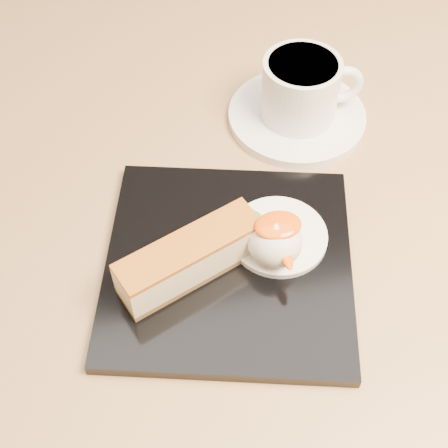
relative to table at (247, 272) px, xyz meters
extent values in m
plane|color=brown|center=(0.00, 0.00, -0.56)|extent=(5.00, 5.00, 0.00)
cylinder|color=black|center=(0.00, 0.00, -0.55)|extent=(0.48, 0.48, 0.02)
cylinder|color=black|center=(0.00, 0.00, -0.21)|extent=(0.08, 0.08, 0.66)
cube|color=olive|center=(0.00, 0.00, 0.14)|extent=(0.80, 0.80, 0.04)
cube|color=black|center=(-0.04, -0.09, 0.16)|extent=(0.27, 0.27, 0.01)
cube|color=brown|center=(-0.08, -0.09, 0.17)|extent=(0.13, 0.08, 0.01)
cube|color=beige|center=(-0.08, -0.09, 0.19)|extent=(0.13, 0.08, 0.03)
cube|color=#935310|center=(-0.08, -0.09, 0.21)|extent=(0.13, 0.08, 0.00)
cylinder|color=white|center=(0.01, -0.07, 0.17)|extent=(0.09, 0.09, 0.01)
sphere|color=white|center=(0.00, -0.09, 0.19)|extent=(0.05, 0.05, 0.05)
ellipsoid|color=#FB5507|center=(0.00, -0.09, 0.21)|extent=(0.04, 0.03, 0.01)
ellipsoid|color=#2B8534|center=(-0.02, -0.05, 0.17)|extent=(0.02, 0.02, 0.00)
ellipsoid|color=#2B8534|center=(-0.01, -0.05, 0.17)|extent=(0.02, 0.02, 0.00)
ellipsoid|color=#2B8534|center=(-0.03, -0.05, 0.17)|extent=(0.01, 0.02, 0.00)
cylinder|color=white|center=(0.07, 0.09, 0.16)|extent=(0.15, 0.15, 0.01)
cylinder|color=white|center=(0.07, 0.09, 0.20)|extent=(0.08, 0.08, 0.07)
cylinder|color=black|center=(0.07, 0.09, 0.23)|extent=(0.07, 0.07, 0.00)
torus|color=white|center=(0.12, 0.08, 0.20)|extent=(0.05, 0.01, 0.05)
camera|label=1|loc=(-0.11, -0.40, 0.63)|focal=50.00mm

